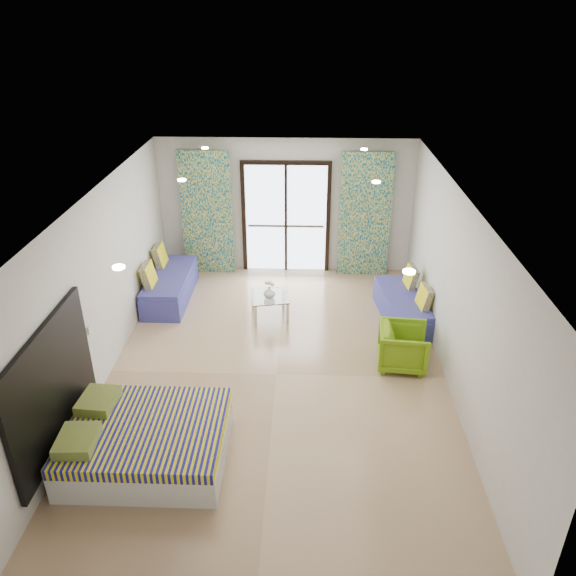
{
  "coord_description": "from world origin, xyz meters",
  "views": [
    {
      "loc": [
        0.42,
        -6.87,
        4.96
      ],
      "look_at": [
        0.15,
        0.59,
        1.15
      ],
      "focal_mm": 35.0,
      "sensor_mm": 36.0,
      "label": 1
    }
  ],
  "objects_px": {
    "daybed_right": "(403,306)",
    "coffee_table": "(270,298)",
    "bed": "(145,441)",
    "armchair": "(403,345)",
    "daybed_left": "(169,285)"
  },
  "relations": [
    {
      "from": "daybed_right",
      "to": "coffee_table",
      "type": "height_order",
      "value": "daybed_right"
    },
    {
      "from": "bed",
      "to": "armchair",
      "type": "height_order",
      "value": "armchair"
    },
    {
      "from": "bed",
      "to": "daybed_left",
      "type": "height_order",
      "value": "daybed_left"
    },
    {
      "from": "bed",
      "to": "coffee_table",
      "type": "relative_size",
      "value": 2.53
    },
    {
      "from": "bed",
      "to": "armchair",
      "type": "relative_size",
      "value": 2.55
    },
    {
      "from": "bed",
      "to": "armchair",
      "type": "xyz_separation_m",
      "value": [
        3.37,
        2.09,
        0.1
      ]
    },
    {
      "from": "bed",
      "to": "daybed_left",
      "type": "xyz_separation_m",
      "value": [
        -0.64,
        4.12,
        0.01
      ]
    },
    {
      "from": "daybed_left",
      "to": "armchair",
      "type": "distance_m",
      "value": 4.5
    },
    {
      "from": "armchair",
      "to": "daybed_left",
      "type": "bearing_deg",
      "value": 68.68
    },
    {
      "from": "bed",
      "to": "coffee_table",
      "type": "xyz_separation_m",
      "value": [
        1.27,
        3.5,
        0.1
      ]
    },
    {
      "from": "daybed_left",
      "to": "daybed_right",
      "type": "height_order",
      "value": "daybed_left"
    },
    {
      "from": "armchair",
      "to": "coffee_table",
      "type": "bearing_deg",
      "value": 61.76
    },
    {
      "from": "daybed_right",
      "to": "bed",
      "type": "bearing_deg",
      "value": -142.85
    },
    {
      "from": "daybed_left",
      "to": "coffee_table",
      "type": "distance_m",
      "value": 2.01
    },
    {
      "from": "daybed_right",
      "to": "daybed_left",
      "type": "bearing_deg",
      "value": 164.56
    }
  ]
}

